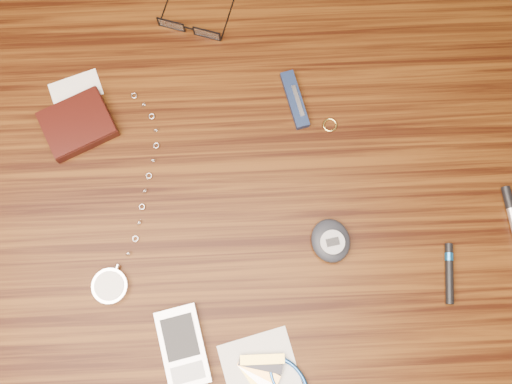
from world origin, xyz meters
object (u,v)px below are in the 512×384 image
wallet_and_card (78,123)px  pocket_watch (112,280)px  pocket_knife (295,100)px  pda_phone (183,347)px  desk (229,211)px  eyeglasses (190,26)px  pedometer (331,241)px  notepad_keys (275,378)px

wallet_and_card → pocket_watch: bearing=-77.1°
pocket_knife → pda_phone: bearing=-116.3°
desk → pocket_watch: pocket_watch is taller
eyeglasses → pocket_knife: eyeglasses is taller
pocket_watch → pedometer: bearing=7.5°
pocket_knife → notepad_keys: bearing=-97.2°
wallet_and_card → desk: bearing=-29.0°
eyeglasses → notepad_keys: 0.54m
wallet_and_card → pda_phone: 0.37m
eyeglasses → pda_phone: eyeglasses is taller
eyeglasses → pocket_knife: (0.16, -0.13, -0.00)m
desk → eyeglasses: (-0.05, 0.28, 0.11)m
pda_phone → notepad_keys: 0.13m
eyeglasses → notepad_keys: bearing=-78.8°
pda_phone → notepad_keys: bearing=-20.3°
eyeglasses → pocket_knife: size_ratio=1.41×
desk → wallet_and_card: size_ratio=6.55×
desk → pda_phone: bearing=-107.4°
pda_phone → desk: bearing=72.6°
pocket_watch → eyeglasses: bearing=73.1°
eyeglasses → pocket_knife: 0.20m
pocket_watch → notepad_keys: (0.22, -0.14, -0.00)m
notepad_keys → wallet_and_card: bearing=126.4°
pda_phone → eyeglasses: bearing=87.7°
wallet_and_card → eyeglasses: bearing=41.9°
pda_phone → pocket_knife: (0.18, 0.36, -0.00)m
pocket_watch → pocket_knife: pocket_watch is taller
desk → wallet_and_card: wallet_and_card is taller
pocket_watch → notepad_keys: pocket_watch is taller
eyeglasses → pda_phone: 0.49m
desk → pocket_knife: bearing=53.1°
pocket_knife → desk: bearing=-126.9°
eyeglasses → pocket_watch: 0.41m
desk → pocket_knife: 0.21m
pocket_watch → pda_phone: size_ratio=2.71×
wallet_and_card → pda_phone: (0.15, -0.33, -0.00)m
pda_phone → pocket_watch: bearing=135.8°
notepad_keys → pocket_knife: size_ratio=1.48×
eyeglasses → wallet_and_card: bearing=-138.1°
notepad_keys → pda_phone: bearing=159.7°
pocket_watch → pedometer: size_ratio=4.43×
wallet_and_card → pedometer: 0.42m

